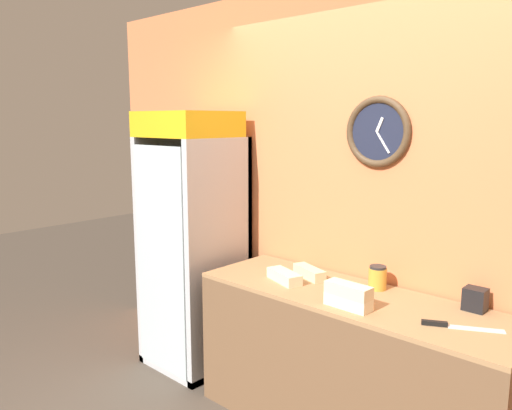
# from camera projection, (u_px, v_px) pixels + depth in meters

# --- Properties ---
(wall_back) EXTENTS (5.20, 0.10, 2.70)m
(wall_back) POSITION_uv_depth(u_px,v_px,m) (385.00, 202.00, 2.99)
(wall_back) COLOR #D17547
(wall_back) RESTS_ON ground_plane
(prep_counter) EXTENTS (1.85, 0.60, 0.86)m
(prep_counter) POSITION_uv_depth(u_px,v_px,m) (348.00, 366.00, 2.89)
(prep_counter) COLOR brown
(prep_counter) RESTS_ON ground_plane
(beverage_cooler) EXTENTS (0.63, 0.62, 1.90)m
(beverage_cooler) POSITION_uv_depth(u_px,v_px,m) (197.00, 230.00, 3.72)
(beverage_cooler) COLOR #B2B7BC
(beverage_cooler) RESTS_ON ground_plane
(sandwich_stack_bottom) EXTENTS (0.25, 0.10, 0.06)m
(sandwich_stack_bottom) POSITION_uv_depth(u_px,v_px,m) (348.00, 302.00, 2.61)
(sandwich_stack_bottom) COLOR beige
(sandwich_stack_bottom) RESTS_ON prep_counter
(sandwich_stack_middle) EXTENTS (0.25, 0.10, 0.06)m
(sandwich_stack_middle) POSITION_uv_depth(u_px,v_px,m) (348.00, 290.00, 2.60)
(sandwich_stack_middle) COLOR beige
(sandwich_stack_middle) RESTS_ON sandwich_stack_bottom
(sandwich_flat_left) EXTENTS (0.28, 0.18, 0.06)m
(sandwich_flat_left) POSITION_uv_depth(u_px,v_px,m) (284.00, 276.00, 3.04)
(sandwich_flat_left) COLOR beige
(sandwich_flat_left) RESTS_ON prep_counter
(sandwich_flat_right) EXTENTS (0.27, 0.17, 0.06)m
(sandwich_flat_right) POSITION_uv_depth(u_px,v_px,m) (309.00, 272.00, 3.12)
(sandwich_flat_right) COLOR beige
(sandwich_flat_right) RESTS_ON prep_counter
(chefs_knife) EXTENTS (0.35, 0.21, 0.02)m
(chefs_knife) POSITION_uv_depth(u_px,v_px,m) (451.00, 326.00, 2.37)
(chefs_knife) COLOR silver
(chefs_knife) RESTS_ON prep_counter
(condiment_jar) EXTENTS (0.10, 0.10, 0.14)m
(condiment_jar) POSITION_uv_depth(u_px,v_px,m) (377.00, 278.00, 2.90)
(condiment_jar) COLOR gold
(condiment_jar) RESTS_ON prep_counter
(napkin_dispenser) EXTENTS (0.11, 0.09, 0.12)m
(napkin_dispenser) POSITION_uv_depth(u_px,v_px,m) (475.00, 299.00, 2.57)
(napkin_dispenser) COLOR black
(napkin_dispenser) RESTS_ON prep_counter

